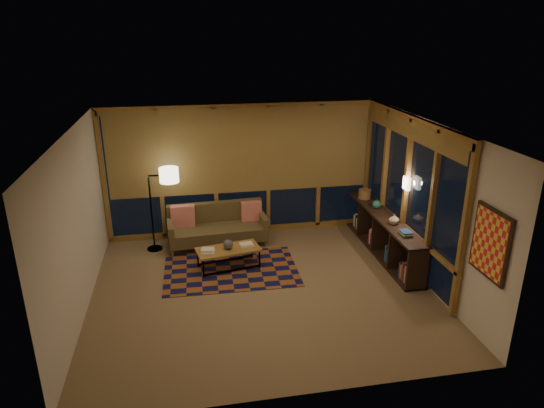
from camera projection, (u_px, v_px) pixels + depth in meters
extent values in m
cube|color=tan|center=(262.00, 289.00, 8.03)|extent=(5.50, 5.00, 0.01)
cube|color=silver|center=(261.00, 128.00, 7.10)|extent=(5.50, 5.00, 0.01)
cube|color=silver|center=(241.00, 170.00, 9.87)|extent=(5.50, 0.01, 2.70)
cube|color=silver|center=(299.00, 296.00, 5.26)|extent=(5.50, 0.01, 2.70)
cube|color=silver|center=(76.00, 226.00, 7.09)|extent=(0.01, 5.00, 2.70)
cube|color=silver|center=(425.00, 203.00, 8.04)|extent=(0.01, 5.00, 2.70)
cube|color=brown|center=(231.00, 270.00, 8.66)|extent=(2.39, 1.62, 0.01)
sphere|color=black|center=(228.00, 244.00, 8.60)|extent=(0.18, 0.18, 0.18)
cylinder|color=#9A6F45|center=(365.00, 194.00, 9.95)|extent=(0.27, 0.27, 0.19)
sphere|color=#2A7E73|center=(377.00, 204.00, 9.41)|extent=(0.16, 0.16, 0.16)
imported|color=#BAA38E|center=(394.00, 219.00, 8.65)|extent=(0.21, 0.21, 0.19)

